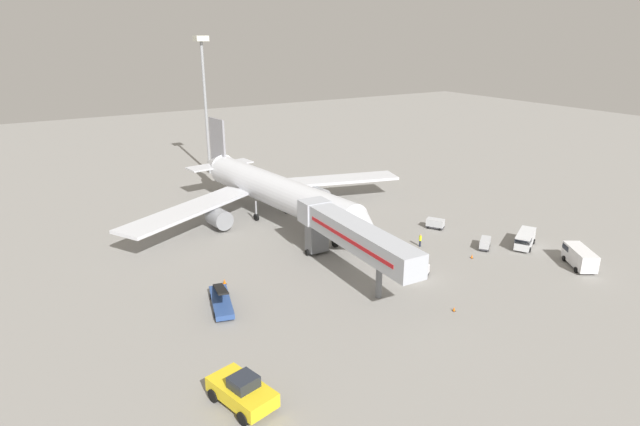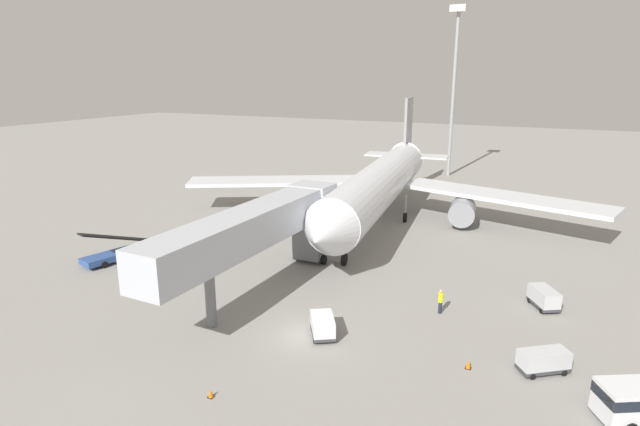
% 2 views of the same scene
% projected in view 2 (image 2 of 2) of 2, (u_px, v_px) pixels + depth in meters
% --- Properties ---
extents(ground_plane, '(300.00, 300.00, 0.00)m').
position_uv_depth(ground_plane, '(309.00, 335.00, 33.12)').
color(ground_plane, gray).
extents(airplane_at_gate, '(48.63, 44.87, 13.20)m').
position_uv_depth(airplane_at_gate, '(381.00, 183.00, 57.77)').
color(airplane_at_gate, silver).
rests_on(airplane_at_gate, ground).
extents(jet_bridge, '(3.96, 21.71, 7.02)m').
position_uv_depth(jet_bridge, '(261.00, 227.00, 38.30)').
color(jet_bridge, '#B2B7C1').
rests_on(jet_bridge, ground).
extents(belt_loader_truck, '(3.56, 7.18, 3.27)m').
position_uv_depth(belt_loader_truck, '(121.00, 251.00, 46.50)').
color(belt_loader_truck, '#2D4C8E').
rests_on(belt_loader_truck, ground).
extents(baggage_cart_near_right, '(2.95, 2.61, 1.34)m').
position_uv_depth(baggage_cart_near_right, '(544.00, 360.00, 28.84)').
color(baggage_cart_near_right, '#38383D').
rests_on(baggage_cart_near_right, ground).
extents(baggage_cart_far_right, '(2.39, 2.79, 1.45)m').
position_uv_depth(baggage_cart_far_right, '(544.00, 297.00, 36.86)').
color(baggage_cart_far_right, '#38383D').
rests_on(baggage_cart_far_right, ground).
extents(baggage_cart_near_left, '(2.42, 2.74, 1.36)m').
position_uv_depth(baggage_cart_near_left, '(323.00, 325.00, 32.84)').
color(baggage_cart_near_left, '#38383D').
rests_on(baggage_cart_near_left, ground).
extents(ground_crew_worker_foreground, '(0.46, 0.46, 1.80)m').
position_uv_depth(ground_crew_worker_foreground, '(441.00, 301.00, 35.96)').
color(ground_crew_worker_foreground, '#1E2333').
rests_on(ground_crew_worker_foreground, ground).
extents(safety_cone_alpha, '(0.31, 0.31, 0.48)m').
position_uv_depth(safety_cone_alpha, '(211.00, 393.00, 26.72)').
color(safety_cone_alpha, black).
rests_on(safety_cone_alpha, ground).
extents(safety_cone_bravo, '(0.42, 0.42, 0.65)m').
position_uv_depth(safety_cone_bravo, '(176.00, 244.00, 49.86)').
color(safety_cone_bravo, black).
rests_on(safety_cone_bravo, ground).
extents(safety_cone_charlie, '(0.34, 0.34, 0.52)m').
position_uv_depth(safety_cone_charlie, '(468.00, 364.00, 29.35)').
color(safety_cone_charlie, black).
rests_on(safety_cone_charlie, ground).
extents(apron_light_mast, '(2.40, 2.40, 26.57)m').
position_uv_depth(apron_light_mast, '(456.00, 61.00, 80.70)').
color(apron_light_mast, '#93969B').
rests_on(apron_light_mast, ground).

